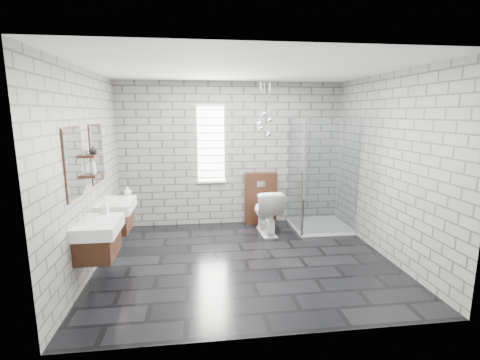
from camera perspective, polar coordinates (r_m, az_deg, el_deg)
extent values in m
cube|color=black|center=(5.24, 0.87, -13.06)|extent=(4.20, 3.60, 0.02)
cube|color=white|center=(4.83, 0.97, 17.92)|extent=(4.20, 3.60, 0.02)
cube|color=gray|center=(6.63, -1.32, 4.24)|extent=(4.20, 0.02, 2.70)
cube|color=gray|center=(3.11, 5.70, -3.51)|extent=(4.20, 0.02, 2.70)
cube|color=gray|center=(5.01, -23.72, 1.13)|extent=(0.02, 3.60, 2.70)
cube|color=gray|center=(5.56, 23.00, 2.07)|extent=(0.02, 3.60, 2.70)
cube|color=#3F2013|center=(4.63, -22.23, -9.78)|extent=(0.42, 0.62, 0.30)
cube|color=silver|center=(4.57, -19.80, -9.47)|extent=(0.02, 0.35, 0.01)
cube|color=white|center=(4.55, -22.13, -7.13)|extent=(0.47, 0.70, 0.15)
cylinder|color=silver|center=(4.56, -24.14, -5.49)|extent=(0.04, 0.04, 0.12)
cylinder|color=silver|center=(4.53, -23.58, -4.88)|extent=(0.10, 0.02, 0.02)
cube|color=white|center=(4.45, -25.55, 2.46)|extent=(0.03, 0.55, 0.80)
cube|color=#3F2013|center=(4.45, -25.69, 2.46)|extent=(0.01, 0.59, 0.84)
cube|color=#3F2013|center=(5.52, -19.69, -6.28)|extent=(0.42, 0.62, 0.30)
cube|color=silver|center=(5.47, -17.66, -5.98)|extent=(0.02, 0.35, 0.01)
cube|color=white|center=(5.46, -19.59, -4.02)|extent=(0.47, 0.70, 0.15)
cylinder|color=silver|center=(5.46, -21.27, -2.66)|extent=(0.04, 0.04, 0.12)
cylinder|color=silver|center=(5.44, -20.79, -2.14)|extent=(0.10, 0.02, 0.02)
cube|color=white|center=(5.37, -22.38, 3.99)|extent=(0.03, 0.55, 0.80)
cube|color=#3F2013|center=(5.37, -22.51, 3.98)|extent=(0.01, 0.59, 0.84)
cube|color=#3F2013|center=(4.95, -22.96, 0.72)|extent=(0.14, 0.30, 0.03)
cube|color=#3F2013|center=(4.91, -23.19, 3.70)|extent=(0.14, 0.30, 0.03)
cube|color=white|center=(6.56, -4.80, 5.88)|extent=(0.50, 0.02, 1.40)
cube|color=white|center=(6.52, -4.90, 12.18)|extent=(0.56, 0.04, 0.04)
cube|color=white|center=(6.65, -4.70, -0.33)|extent=(0.56, 0.04, 0.04)
cube|color=white|center=(6.62, -4.71, 0.43)|extent=(0.48, 0.01, 0.02)
cube|color=white|center=(6.60, -4.73, 1.63)|extent=(0.48, 0.01, 0.02)
cube|color=white|center=(6.58, -4.75, 2.83)|extent=(0.48, 0.01, 0.02)
cube|color=white|center=(6.56, -4.77, 4.04)|extent=(0.48, 0.01, 0.02)
cube|color=white|center=(6.55, -4.78, 5.26)|extent=(0.48, 0.01, 0.02)
cube|color=white|center=(6.53, -4.80, 6.48)|extent=(0.48, 0.01, 0.02)
cube|color=white|center=(6.52, -4.82, 7.70)|extent=(0.48, 0.01, 0.02)
cube|color=white|center=(6.52, -4.84, 8.93)|extent=(0.48, 0.01, 0.02)
cube|color=white|center=(6.51, -4.86, 10.16)|extent=(0.48, 0.01, 0.03)
cube|color=white|center=(6.51, -4.88, 11.39)|extent=(0.48, 0.01, 0.03)
cube|color=#3F2013|center=(6.76, 3.41, -2.99)|extent=(0.60, 0.20, 1.00)
cube|color=silver|center=(6.59, 3.61, -0.67)|extent=(0.18, 0.01, 0.12)
cube|color=white|center=(6.79, 12.86, -7.30)|extent=(1.00, 1.00, 0.06)
cube|color=silver|center=(6.10, 14.83, 0.25)|extent=(1.00, 0.01, 2.00)
cube|color=silver|center=(6.40, 9.11, 0.96)|extent=(0.01, 1.00, 2.00)
cube|color=silver|center=(5.94, 10.44, 0.14)|extent=(0.03, 0.03, 2.00)
cube|color=silver|center=(6.30, 18.88, 0.35)|extent=(0.03, 0.03, 2.00)
cylinder|color=silver|center=(6.89, 16.11, 1.96)|extent=(0.02, 0.02, 1.80)
cylinder|color=silver|center=(6.78, 15.90, 9.65)|extent=(0.14, 0.14, 0.02)
sphere|color=silver|center=(6.17, 3.25, 9.26)|extent=(0.09, 0.09, 0.09)
cylinder|color=silver|center=(6.17, 3.29, 12.98)|extent=(0.01, 0.01, 0.71)
sphere|color=silver|center=(6.24, 4.71, 7.49)|extent=(0.09, 0.09, 0.09)
cylinder|color=silver|center=(6.23, 4.79, 12.05)|extent=(0.01, 0.01, 0.90)
sphere|color=silver|center=(6.28, 3.95, 10.76)|extent=(0.09, 0.09, 0.09)
cylinder|color=silver|center=(6.29, 3.99, 13.67)|extent=(0.01, 0.01, 0.55)
sphere|color=silver|center=(6.24, 3.48, 8.52)|extent=(0.09, 0.09, 0.09)
cylinder|color=silver|center=(6.23, 3.53, 12.57)|extent=(0.01, 0.01, 0.79)
sphere|color=silver|center=(6.33, 4.96, 9.82)|extent=(0.09, 0.09, 0.09)
cylinder|color=silver|center=(6.33, 5.01, 13.17)|extent=(0.01, 0.01, 0.65)
imported|color=white|center=(6.25, 4.36, -5.12)|extent=(0.48, 0.80, 0.80)
imported|color=#B2B2B2|center=(4.78, -21.32, -4.19)|extent=(0.09, 0.09, 0.17)
imported|color=#B2B2B2|center=(5.74, -17.98, -1.69)|extent=(0.12, 0.12, 0.15)
imported|color=#B2B2B2|center=(4.90, -23.03, 2.11)|extent=(0.10, 0.10, 0.22)
imported|color=#B2B2B2|center=(4.95, -22.98, 4.57)|extent=(0.13, 0.13, 0.11)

